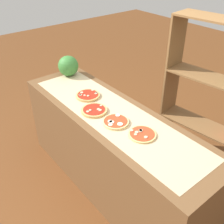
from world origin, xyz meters
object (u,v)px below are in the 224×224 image
pizza_mushroom_1 (94,110)px  watermelon (68,66)px  pizza_mozzarella_2 (116,122)px  bookshelf (218,112)px  pizza_mushroom_3 (142,134)px  pizza_mushroom_0 (88,95)px

pizza_mushroom_1 → watermelon: watermelon is taller
pizza_mozzarella_2 → watermelon: size_ratio=0.98×
watermelon → bookshelf: (1.45, 0.82, -0.23)m
pizza_mushroom_3 → bookshelf: bookshelf is taller
pizza_mushroom_0 → pizza_mozzarella_2: bearing=-8.2°
pizza_mushroom_1 → pizza_mozzarella_2: pizza_mushroom_1 is taller
pizza_mozzarella_2 → pizza_mushroom_3: (0.26, 0.06, -0.00)m
pizza_mushroom_0 → pizza_mozzarella_2: pizza_mushroom_0 is taller
pizza_mushroom_3 → bookshelf: bearing=83.4°
pizza_mushroom_1 → pizza_mozzarella_2: 0.27m
pizza_mushroom_1 → bookshelf: (0.64, 1.05, -0.13)m
pizza_mozzarella_2 → watermelon: 1.10m
pizza_mushroom_1 → pizza_mushroom_3: bearing=10.3°
watermelon → pizza_mushroom_1: bearing=-15.5°
pizza_mushroom_0 → pizza_mushroom_1: 0.29m
pizza_mushroom_0 → pizza_mozzarella_2: size_ratio=1.06×
pizza_mozzarella_2 → bookshelf: bearing=69.8°
pizza_mushroom_1 → pizza_mozzarella_2: bearing=7.8°
watermelon → bookshelf: 1.68m
watermelon → pizza_mushroom_3: bearing=-5.6°
pizza_mushroom_3 → pizza_mushroom_1: bearing=-169.7°
pizza_mushroom_3 → bookshelf: (0.11, 0.95, -0.12)m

